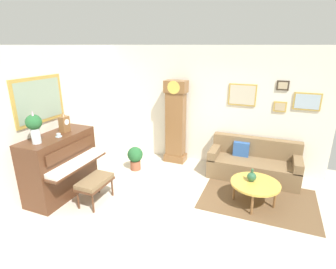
# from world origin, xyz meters

# --- Properties ---
(ground_plane) EXTENTS (6.40, 6.00, 0.10)m
(ground_plane) POSITION_xyz_m (0.00, 0.00, -0.05)
(ground_plane) COLOR beige
(wall_left) EXTENTS (0.13, 4.90, 2.80)m
(wall_left) POSITION_xyz_m (-2.60, -0.00, 1.41)
(wall_left) COLOR silver
(wall_left) RESTS_ON ground_plane
(wall_back) EXTENTS (5.30, 0.13, 2.80)m
(wall_back) POSITION_xyz_m (0.02, 2.40, 1.40)
(wall_back) COLOR silver
(wall_back) RESTS_ON ground_plane
(area_rug) EXTENTS (2.10, 1.50, 0.01)m
(area_rug) POSITION_xyz_m (1.36, 1.04, 0.00)
(area_rug) COLOR brown
(area_rug) RESTS_ON ground_plane
(piano) EXTENTS (0.87, 1.44, 1.22)m
(piano) POSITION_xyz_m (-2.23, -0.18, 0.62)
(piano) COLOR #4C2B19
(piano) RESTS_ON ground_plane
(piano_bench) EXTENTS (0.42, 0.70, 0.48)m
(piano_bench) POSITION_xyz_m (-1.46, -0.19, 0.41)
(piano_bench) COLOR #4C2B19
(piano_bench) RESTS_ON ground_plane
(grandfather_clock) EXTENTS (0.52, 0.34, 2.03)m
(grandfather_clock) POSITION_xyz_m (-0.74, 2.12, 0.96)
(grandfather_clock) COLOR brown
(grandfather_clock) RESTS_ON ground_plane
(couch) EXTENTS (1.90, 0.80, 0.84)m
(couch) POSITION_xyz_m (1.16, 1.96, 0.31)
(couch) COLOR brown
(couch) RESTS_ON ground_plane
(coffee_table) EXTENTS (0.88, 0.88, 0.44)m
(coffee_table) POSITION_xyz_m (1.28, 0.85, 0.41)
(coffee_table) COLOR gold
(coffee_table) RESTS_ON ground_plane
(mantel_clock) EXTENTS (0.13, 0.18, 0.38)m
(mantel_clock) POSITION_xyz_m (-2.23, 0.05, 1.39)
(mantel_clock) COLOR brown
(mantel_clock) RESTS_ON piano
(flower_vase) EXTENTS (0.26, 0.26, 0.58)m
(flower_vase) POSITION_xyz_m (-2.23, -0.62, 1.53)
(flower_vase) COLOR silver
(flower_vase) RESTS_ON piano
(teacup) EXTENTS (0.12, 0.12, 0.06)m
(teacup) POSITION_xyz_m (-2.14, -0.22, 1.24)
(teacup) COLOR #ADC6D6
(teacup) RESTS_ON piano
(green_jug) EXTENTS (0.17, 0.17, 0.24)m
(green_jug) POSITION_xyz_m (1.21, 0.89, 0.52)
(green_jug) COLOR #234C33
(green_jug) RESTS_ON coffee_table
(potted_plant) EXTENTS (0.36, 0.36, 0.56)m
(potted_plant) POSITION_xyz_m (-1.43, 1.30, 0.32)
(potted_plant) COLOR #935138
(potted_plant) RESTS_ON ground_plane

